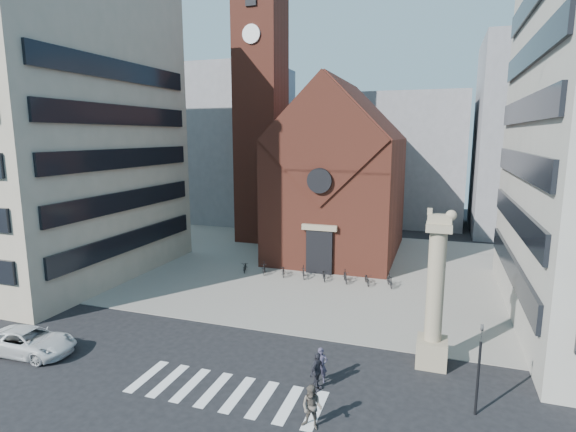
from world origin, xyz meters
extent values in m
plane|color=black|center=(0.00, 0.00, 0.00)|extent=(120.00, 120.00, 0.00)
cube|color=gray|center=(0.00, 19.00, 0.03)|extent=(46.00, 30.00, 0.05)
cube|color=brown|center=(0.00, 25.00, 6.00)|extent=(12.00, 16.00, 12.00)
cube|color=#572B1B|center=(0.00, 25.40, 12.00)|extent=(12.00, 15.40, 12.00)
cube|color=brown|center=(0.00, 17.05, 12.00)|extent=(11.76, 0.50, 11.76)
cylinder|color=black|center=(0.00, 16.60, 8.50)|extent=(2.20, 0.30, 2.20)
cube|color=black|center=(0.00, 16.85, 2.00)|extent=(2.40, 0.30, 4.00)
cube|color=tan|center=(0.00, 16.80, 4.30)|extent=(3.20, 0.40, 0.50)
cube|color=brown|center=(-10.00, 28.00, 15.00)|extent=(5.00, 5.00, 30.00)
cylinder|color=white|center=(-10.00, 25.40, 23.00)|extent=(2.00, 0.20, 2.00)
cube|color=tan|center=(-24.00, 10.00, 13.00)|extent=(18.00, 20.00, 26.00)
cube|color=gray|center=(-20.00, 40.00, 11.00)|extent=(16.00, 14.00, 22.00)
cube|color=gray|center=(6.00, 45.00, 9.00)|extent=(14.00, 12.00, 18.00)
cube|color=gray|center=(22.00, 42.00, 12.00)|extent=(16.00, 14.00, 24.00)
cube|color=tan|center=(10.00, 3.00, 0.75)|extent=(1.60, 1.60, 1.50)
cylinder|color=tan|center=(10.00, 3.00, 4.50)|extent=(0.90, 0.90, 6.00)
cube|color=tan|center=(10.00, 3.00, 7.70)|extent=(1.30, 1.30, 0.40)
cube|color=tan|center=(10.00, 3.00, 8.10)|extent=(1.20, 0.50, 0.55)
sphere|color=tan|center=(10.55, 3.00, 8.35)|extent=(0.56, 0.56, 0.56)
cube|color=tan|center=(9.50, 3.00, 8.50)|extent=(0.25, 0.15, 0.35)
cylinder|color=black|center=(12.00, -1.00, 1.75)|extent=(0.12, 0.12, 3.50)
imported|color=black|center=(12.00, -1.00, 3.90)|extent=(0.13, 0.16, 0.80)
imported|color=silver|center=(-11.87, -3.06, 0.74)|extent=(5.47, 2.77, 1.48)
imported|color=#383448|center=(4.72, -0.60, 0.91)|extent=(0.75, 0.58, 1.82)
imported|color=#584F46|center=(5.28, -4.28, 0.97)|extent=(1.03, 0.84, 1.95)
imported|color=#26262E|center=(4.71, -1.33, 0.96)|extent=(0.74, 1.21, 1.92)
imported|color=black|center=(-6.57, 15.25, 0.52)|extent=(1.17, 1.89, 0.94)
imported|color=black|center=(-4.71, 15.25, 0.57)|extent=(1.02, 1.80, 1.04)
imported|color=black|center=(-2.85, 15.25, 0.52)|extent=(1.17, 1.89, 0.94)
imported|color=black|center=(-0.99, 15.25, 0.57)|extent=(1.02, 1.80, 1.04)
imported|color=black|center=(0.88, 15.25, 0.52)|extent=(1.17, 1.89, 0.94)
imported|color=black|center=(2.74, 15.25, 0.57)|extent=(1.02, 1.80, 1.04)
imported|color=black|center=(4.60, 15.25, 0.52)|extent=(1.17, 1.89, 0.94)
imported|color=black|center=(6.46, 15.25, 0.57)|extent=(1.02, 1.80, 1.04)
camera|label=1|loc=(9.89, -21.03, 12.39)|focal=28.00mm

